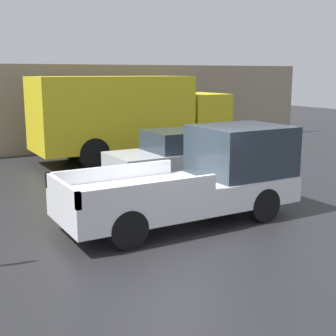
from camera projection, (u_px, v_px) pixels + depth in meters
name	position (u px, v px, depth m)	size (l,w,h in m)	color
ground_plane	(173.00, 230.00, 9.96)	(60.00, 60.00, 0.00)	#232326
building_wall	(35.00, 110.00, 18.92)	(28.00, 0.15, 3.63)	gray
pickup_truck	(203.00, 177.00, 10.58)	(5.41, 1.97, 2.08)	silver
car	(186.00, 155.00, 14.26)	(4.71, 1.86, 1.60)	#B7BABF
delivery_truck	(128.00, 114.00, 17.72)	(7.64, 2.48, 3.16)	gold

